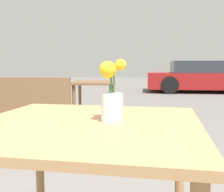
{
  "coord_description": "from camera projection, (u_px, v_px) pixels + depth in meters",
  "views": [
    {
      "loc": [
        0.32,
        -1.14,
        1.0
      ],
      "look_at": [
        0.11,
        0.02,
        0.86
      ],
      "focal_mm": 45.0,
      "sensor_mm": 36.0,
      "label": 1
    }
  ],
  "objects": [
    {
      "name": "flower_vase",
      "position": [
        111.0,
        97.0,
        1.19
      ],
      "size": [
        0.11,
        0.13,
        0.27
      ],
      "color": "silver",
      "rests_on": "table_front"
    },
    {
      "name": "table_front",
      "position": [
        86.0,
        143.0,
        1.21
      ],
      "size": [
        0.96,
        0.97,
        0.75
      ],
      "color": "tan",
      "rests_on": "ground_plane"
    },
    {
      "name": "bench_near",
      "position": [
        13.0,
        110.0,
        3.39
      ],
      "size": [
        1.5,
        0.51,
        0.85
      ],
      "color": "brown",
      "rests_on": "ground_plane"
    },
    {
      "name": "table_back",
      "position": [
        94.0,
        90.0,
        4.26
      ],
      "size": [
        0.76,
        0.86,
        0.74
      ],
      "color": "brown",
      "rests_on": "ground_plane"
    },
    {
      "name": "parked_car",
      "position": [
        202.0,
        77.0,
        10.19
      ],
      "size": [
        3.99,
        2.01,
        1.13
      ],
      "color": "maroon",
      "rests_on": "ground_plane"
    }
  ]
}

